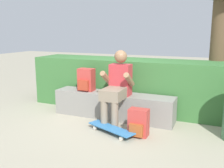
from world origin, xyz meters
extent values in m
plane|color=#9D967F|center=(0.00, 0.00, 0.00)|extent=(24.00, 24.00, 0.00)
cube|color=gray|center=(0.00, 0.29, 0.22)|extent=(2.13, 0.40, 0.44)
cube|color=#B73338|center=(0.16, 0.23, 0.70)|extent=(0.34, 0.22, 0.52)
sphere|color=#8C6647|center=(0.16, 0.23, 1.08)|extent=(0.21, 0.21, 0.21)
cube|color=gray|center=(0.16, -0.08, 0.52)|extent=(0.32, 0.40, 0.17)
cylinder|color=gray|center=(0.07, -0.23, 0.22)|extent=(0.11, 0.11, 0.44)
cylinder|color=gray|center=(0.25, -0.23, 0.22)|extent=(0.11, 0.11, 0.44)
cylinder|color=#8C6647|center=(-0.04, 0.09, 0.74)|extent=(0.09, 0.33, 0.27)
cylinder|color=#8C6647|center=(0.36, 0.09, 0.74)|extent=(0.09, 0.33, 0.27)
cube|color=teal|center=(0.26, -0.38, 0.08)|extent=(0.82, 0.49, 0.02)
cylinder|color=silver|center=(0.54, -0.41, 0.03)|extent=(0.06, 0.05, 0.05)
cylinder|color=silver|center=(0.49, -0.55, 0.03)|extent=(0.06, 0.05, 0.05)
cylinder|color=silver|center=(0.02, -0.20, 0.03)|extent=(0.06, 0.05, 0.05)
cylinder|color=silver|center=(-0.03, -0.34, 0.03)|extent=(0.06, 0.05, 0.05)
cube|color=#B23833|center=(-0.52, 0.29, 0.64)|extent=(0.28, 0.18, 0.40)
cube|color=#A63521|center=(-0.52, 0.18, 0.56)|extent=(0.20, 0.05, 0.18)
cube|color=#B23833|center=(0.65, -0.29, 0.20)|extent=(0.28, 0.18, 0.40)
cube|color=#9E4920|center=(0.65, -0.41, 0.12)|extent=(0.20, 0.05, 0.18)
cube|color=#366A33|center=(0.17, 0.95, 0.48)|extent=(4.09, 0.80, 0.96)
cylinder|color=brown|center=(1.60, 1.41, 1.32)|extent=(0.30, 0.30, 2.64)
camera|label=1|loc=(1.70, -3.66, 1.49)|focal=41.15mm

